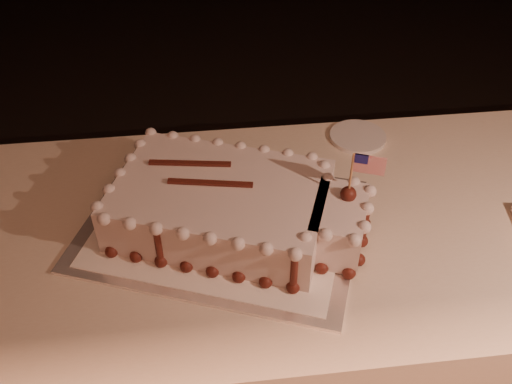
{
  "coord_description": "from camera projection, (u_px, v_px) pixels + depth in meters",
  "views": [
    {
      "loc": [
        -0.33,
        -0.35,
        1.68
      ],
      "look_at": [
        -0.22,
        0.61,
        0.85
      ],
      "focal_mm": 40.0,
      "sensor_mm": 36.0,
      "label": 1
    }
  ],
  "objects": [
    {
      "name": "banquet_table",
      "position": [
        333.0,
        315.0,
        1.6
      ],
      "size": [
        2.4,
        0.8,
        0.75
      ],
      "primitive_type": "cube",
      "color": "beige",
      "rests_on": "ground"
    },
    {
      "name": "sheet_cake",
      "position": [
        235.0,
        207.0,
        1.28
      ],
      "size": [
        0.62,
        0.47,
        0.23
      ],
      "color": "silver",
      "rests_on": "doily"
    },
    {
      "name": "doily",
      "position": [
        222.0,
        223.0,
        1.33
      ],
      "size": [
        0.67,
        0.59,
        0.0
      ],
      "primitive_type": "cube",
      "rotation": [
        0.0,
        0.0,
        -0.37
      ],
      "color": "white",
      "rests_on": "cake_board"
    },
    {
      "name": "side_plate",
      "position": [
        358.0,
        137.0,
        1.59
      ],
      "size": [
        0.16,
        0.16,
        0.01
      ],
      "primitive_type": "cylinder",
      "color": "silver",
      "rests_on": "banquet_table"
    },
    {
      "name": "cake_board",
      "position": [
        222.0,
        224.0,
        1.33
      ],
      "size": [
        0.75,
        0.66,
        0.01
      ],
      "primitive_type": "cube",
      "rotation": [
        0.0,
        0.0,
        -0.37
      ],
      "color": "white",
      "rests_on": "banquet_table"
    }
  ]
}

